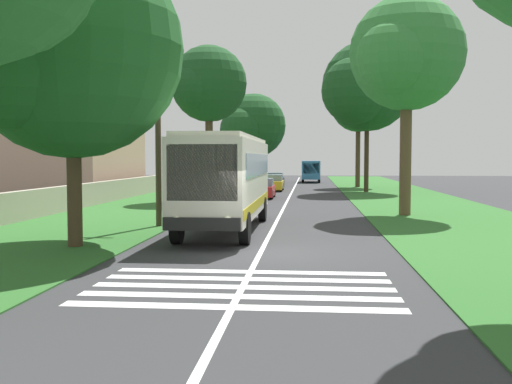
% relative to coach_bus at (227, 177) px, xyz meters
% --- Properties ---
extents(ground, '(160.00, 160.00, 0.00)m').
position_rel_coach_bus_xyz_m(ground, '(-5.67, -1.80, -2.15)').
color(ground, '#333335').
extents(grass_verge_left, '(120.00, 8.00, 0.04)m').
position_rel_coach_bus_xyz_m(grass_verge_left, '(9.33, 6.40, -2.13)').
color(grass_verge_left, '#2D6628').
rests_on(grass_verge_left, ground).
extents(grass_verge_right, '(120.00, 8.00, 0.04)m').
position_rel_coach_bus_xyz_m(grass_verge_right, '(9.33, -10.00, -2.13)').
color(grass_verge_right, '#2D6628').
rests_on(grass_verge_right, ground).
extents(centre_line, '(110.00, 0.16, 0.01)m').
position_rel_coach_bus_xyz_m(centre_line, '(9.33, -1.80, -2.14)').
color(centre_line, silver).
rests_on(centre_line, ground).
extents(coach_bus, '(11.16, 2.62, 3.73)m').
position_rel_coach_bus_xyz_m(coach_bus, '(0.00, 0.00, 0.00)').
color(coach_bus, silver).
rests_on(coach_bus, ground).
extents(zebra_crossing, '(4.05, 6.80, 0.01)m').
position_rel_coach_bus_xyz_m(zebra_crossing, '(-10.39, -1.80, -2.14)').
color(zebra_crossing, silver).
rests_on(zebra_crossing, ground).
extents(trailing_car_0, '(4.30, 1.78, 1.43)m').
position_rel_coach_bus_xyz_m(trailing_car_0, '(19.12, 0.13, -1.48)').
color(trailing_car_0, '#B21E1E').
rests_on(trailing_car_0, ground).
extents(trailing_car_1, '(4.30, 1.78, 1.43)m').
position_rel_coach_bus_xyz_m(trailing_car_1, '(28.56, -0.08, -1.48)').
color(trailing_car_1, gold).
rests_on(trailing_car_1, ground).
extents(trailing_car_2, '(4.30, 1.78, 1.43)m').
position_rel_coach_bus_xyz_m(trailing_car_2, '(35.92, 0.18, -1.48)').
color(trailing_car_2, black).
rests_on(trailing_car_2, ground).
extents(trailing_minibus_0, '(6.00, 2.14, 2.53)m').
position_rel_coach_bus_xyz_m(trailing_minibus_0, '(47.21, -3.45, -0.60)').
color(trailing_minibus_0, teal).
rests_on(trailing_minibus_0, ground).
extents(roadside_tree_left_0, '(8.81, 7.44, 10.33)m').
position_rel_coach_bus_xyz_m(roadside_tree_left_0, '(45.74, 3.47, 4.30)').
color(roadside_tree_left_0, '#3D2D1E').
rests_on(roadside_tree_left_0, grass_verge_left).
extents(roadside_tree_left_1, '(8.40, 7.09, 9.92)m').
position_rel_coach_bus_xyz_m(roadside_tree_left_1, '(-4.87, 4.44, 4.08)').
color(roadside_tree_left_1, '#4C3826').
rests_on(roadside_tree_left_1, grass_verge_left).
extents(roadside_tree_left_2, '(6.01, 5.08, 10.33)m').
position_rel_coach_bus_xyz_m(roadside_tree_left_2, '(16.18, 3.53, 5.52)').
color(roadside_tree_left_2, '#4C3826').
rests_on(roadside_tree_left_2, grass_verge_left).
extents(roadside_tree_right_0, '(9.38, 7.58, 12.55)m').
position_rel_coach_bus_xyz_m(roadside_tree_right_0, '(26.97, -7.77, 6.46)').
color(roadside_tree_right_0, '#3D2D1E').
rests_on(roadside_tree_right_0, grass_verge_right).
extents(roadside_tree_right_2, '(6.73, 5.66, 10.84)m').
position_rel_coach_bus_xyz_m(roadside_tree_right_2, '(6.83, -7.91, 5.73)').
color(roadside_tree_right_2, brown).
rests_on(roadside_tree_right_2, grass_verge_right).
extents(roadside_tree_right_3, '(5.95, 5.28, 10.65)m').
position_rel_coach_bus_xyz_m(roadside_tree_right_3, '(35.42, -7.87, 5.76)').
color(roadside_tree_right_3, '#4C3826').
rests_on(roadside_tree_right_3, grass_verge_right).
extents(utility_pole, '(0.24, 1.40, 7.08)m').
position_rel_coach_bus_xyz_m(utility_pole, '(0.90, 3.01, 1.57)').
color(utility_pole, '#473828').
rests_on(utility_pole, grass_verge_left).
extents(roadside_wall, '(70.00, 0.40, 1.36)m').
position_rel_coach_bus_xyz_m(roadside_wall, '(14.33, 9.80, -1.43)').
color(roadside_wall, '#B2A893').
rests_on(roadside_wall, grass_verge_left).
extents(roadside_building, '(13.29, 10.11, 7.43)m').
position_rel_coach_bus_xyz_m(roadside_building, '(21.12, 15.79, 1.60)').
color(roadside_building, tan).
rests_on(roadside_building, ground).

